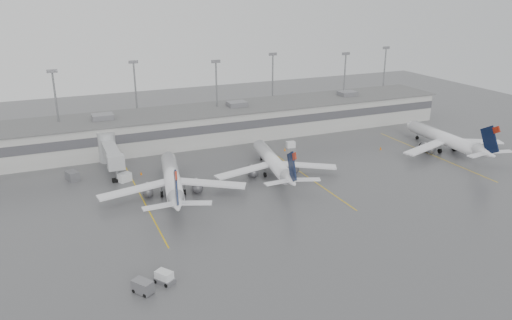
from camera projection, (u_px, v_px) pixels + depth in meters
name	position (u px, v px, depth m)	size (l,w,h in m)	color
ground	(280.00, 238.00, 81.10)	(260.00, 260.00, 0.00)	#4D4D50
terminal	(184.00, 127.00, 130.01)	(152.00, 17.00, 9.45)	#AFAFAA
light_masts	(176.00, 93.00, 132.42)	(142.40, 8.00, 20.60)	gray
jet_bridge_right	(110.00, 151.00, 111.83)	(4.00, 17.20, 7.00)	#A8ABAD
stand_markings	(229.00, 187.00, 101.91)	(105.25, 40.00, 0.01)	#E5B60D
jet_mid_left	(172.00, 180.00, 97.01)	(28.06, 31.73, 10.35)	white
jet_mid_right	(274.00, 162.00, 107.10)	(26.58, 30.01, 9.76)	white
jet_far_right	(447.00, 139.00, 122.56)	(28.67, 32.19, 10.41)	white
baggage_tug	(164.00, 278.00, 68.82)	(2.93, 3.19, 1.76)	white
baggage_cart	(143.00, 286.00, 66.50)	(2.91, 3.21, 1.80)	slate
gse_uld_b	(125.00, 177.00, 104.47)	(2.60, 1.73, 1.84)	white
gse_uld_c	(291.00, 144.00, 126.58)	(2.17, 1.45, 1.54)	white
gse_loader	(72.00, 176.00, 105.06)	(1.97, 3.15, 1.97)	slate
cone_b	(141.00, 173.00, 108.38)	(0.47, 0.47, 0.75)	orange
cone_c	(285.00, 149.00, 124.22)	(0.46, 0.46, 0.74)	orange
cone_d	(381.00, 148.00, 125.00)	(0.46, 0.46, 0.74)	orange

